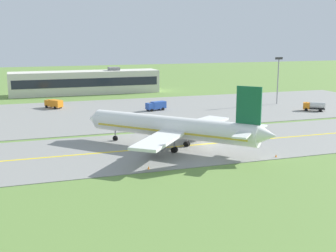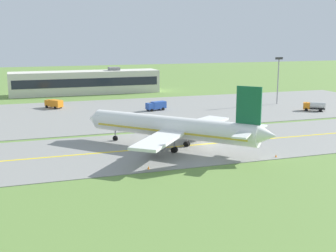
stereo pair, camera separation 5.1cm
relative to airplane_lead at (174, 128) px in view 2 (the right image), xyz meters
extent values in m
plane|color=olive|center=(7.52, 1.15, -4.13)|extent=(500.00, 500.00, 0.00)
cube|color=gray|center=(7.52, 1.15, -4.08)|extent=(240.00, 28.00, 0.10)
cube|color=gray|center=(17.52, 43.15, -4.08)|extent=(140.00, 52.00, 0.10)
cube|color=yellow|center=(7.52, 1.15, -4.03)|extent=(220.00, 0.60, 0.01)
cylinder|color=white|center=(-0.33, 0.36, 0.07)|extent=(25.98, 27.72, 4.00)
cone|color=white|center=(-12.66, 13.74, 0.07)|extent=(4.56, 4.49, 3.80)
cone|color=white|center=(12.14, -13.17, 0.47)|extent=(4.67, 4.66, 3.40)
cube|color=gold|center=(-0.33, 0.36, -0.43)|extent=(24.19, 25.77, 0.36)
cube|color=#1E232D|center=(-11.17, 12.13, 0.77)|extent=(3.72, 3.63, 0.70)
cube|color=white|center=(-5.09, -7.02, -0.43)|extent=(13.22, 14.64, 0.50)
cylinder|color=#47474C|center=(-4.98, -4.19, -1.83)|extent=(4.00, 4.06, 2.30)
cylinder|color=black|center=(-6.06, -3.02, -1.83)|extent=(1.71, 1.61, 2.10)
cube|color=white|center=(7.41, 4.50, -0.43)|extent=(15.07, 12.48, 0.50)
cylinder|color=#47474C|center=(4.59, 4.62, -1.83)|extent=(4.00, 4.06, 2.30)
cylinder|color=black|center=(3.50, 5.79, -1.83)|extent=(1.71, 1.61, 2.10)
cube|color=#145938|center=(9.83, -10.67, 5.32)|extent=(3.28, 3.51, 6.50)
cube|color=white|center=(7.61, -12.99, 0.87)|extent=(5.77, 6.09, 0.30)
cube|color=white|center=(12.32, -8.65, 0.87)|extent=(6.25, 5.51, 0.30)
cylinder|color=slate|center=(-9.14, 9.92, -2.76)|extent=(0.24, 0.24, 1.65)
cylinder|color=black|center=(-9.14, 9.92, -3.58)|extent=(1.00, 1.05, 1.10)
cylinder|color=slate|center=(-0.89, -2.87, -2.76)|extent=(0.24, 0.24, 1.65)
cylinder|color=black|center=(-1.09, -3.06, -3.58)|extent=(1.00, 1.05, 1.10)
cylinder|color=black|center=(-0.69, -2.69, -3.58)|extent=(1.00, 1.05, 1.10)
cylinder|color=slate|center=(2.94, 0.65, -2.76)|extent=(0.24, 0.24, 1.65)
cylinder|color=black|center=(2.73, 0.46, -3.58)|extent=(1.00, 1.05, 1.10)
cylinder|color=black|center=(3.14, 0.84, -3.58)|extent=(1.00, 1.05, 1.10)
cube|color=orange|center=(-18.76, 58.53, -2.63)|extent=(2.68, 2.63, 1.80)
cube|color=#1E232D|center=(-19.21, 59.15, -2.32)|extent=(1.56, 1.18, 0.81)
cube|color=orange|center=(-17.00, 56.10, -2.53)|extent=(4.17, 4.63, 2.00)
cylinder|color=orange|center=(-18.76, 58.53, -1.63)|extent=(0.20, 0.20, 0.18)
cylinder|color=black|center=(-19.57, 57.94, -3.68)|extent=(0.77, 0.90, 0.90)
cylinder|color=black|center=(-17.95, 59.12, -3.68)|extent=(0.77, 0.90, 0.90)
cylinder|color=black|center=(-17.36, 54.80, -3.68)|extent=(0.77, 0.90, 0.90)
cylinder|color=black|center=(-15.66, 56.04, -3.68)|extent=(0.77, 0.90, 0.90)
cube|color=#264CA5|center=(7.93, 42.48, -2.63)|extent=(2.29, 2.43, 1.80)
cube|color=#1E232D|center=(7.20, 42.26, -2.32)|extent=(0.64, 1.80, 0.81)
cube|color=#264CA5|center=(10.81, 43.33, -2.53)|extent=(4.62, 3.20, 2.00)
cylinder|color=orange|center=(7.93, 42.48, -1.63)|extent=(0.20, 0.20, 0.18)
cylinder|color=black|center=(8.21, 41.52, -3.68)|extent=(0.95, 0.54, 0.90)
cylinder|color=black|center=(7.65, 43.44, -3.68)|extent=(0.95, 0.54, 0.90)
cylinder|color=black|center=(11.91, 42.56, -3.68)|extent=(0.95, 0.54, 0.90)
cylinder|color=black|center=(11.32, 44.57, -3.68)|extent=(0.95, 0.54, 0.90)
cube|color=orange|center=(50.79, 28.90, -2.63)|extent=(2.64, 2.68, 1.80)
cube|color=#1E232D|center=(50.18, 29.36, -2.32)|extent=(1.20, 1.55, 0.81)
cylinder|color=silver|center=(53.19, 27.10, -2.38)|extent=(4.44, 3.96, 1.80)
cube|color=#383838|center=(53.19, 27.10, -3.41)|extent=(4.62, 4.20, 0.24)
cylinder|color=orange|center=(50.79, 28.90, -1.63)|extent=(0.20, 0.20, 0.18)
cylinder|color=black|center=(50.19, 28.10, -3.68)|extent=(0.90, 0.78, 0.90)
cylinder|color=black|center=(51.39, 29.70, -3.68)|extent=(0.90, 0.78, 0.90)
cylinder|color=black|center=(53.23, 25.76, -3.68)|extent=(0.90, 0.78, 0.90)
cylinder|color=black|center=(54.49, 27.44, -3.68)|extent=(0.90, 0.78, 0.90)
cube|color=beige|center=(-3.30, 88.71, 0.07)|extent=(54.45, 10.95, 8.41)
cube|color=#1E232D|center=(-3.30, 83.19, 0.50)|extent=(52.27, 0.10, 3.03)
cube|color=slate|center=(7.59, 88.71, 4.88)|extent=(4.00, 4.00, 1.20)
cylinder|color=gray|center=(49.81, 42.68, 2.87)|extent=(0.36, 0.36, 14.00)
cube|color=#333333|center=(49.81, 42.68, 10.22)|extent=(2.40, 0.50, 0.70)
cone|color=orange|center=(15.02, -11.73, -3.83)|extent=(0.44, 0.44, 0.60)
cone|color=orange|center=(-8.34, -11.36, -3.83)|extent=(0.44, 0.44, 0.60)
cone|color=orange|center=(26.88, 12.39, -3.83)|extent=(0.44, 0.44, 0.60)
camera|label=1|loc=(-27.48, -76.87, 16.88)|focal=47.29mm
camera|label=2|loc=(-27.43, -76.88, 16.88)|focal=47.29mm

